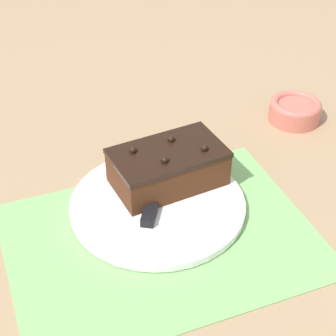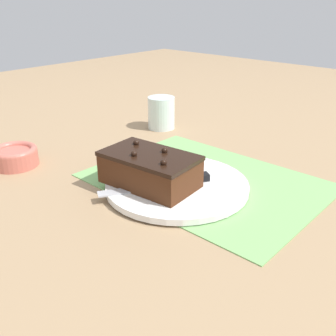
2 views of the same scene
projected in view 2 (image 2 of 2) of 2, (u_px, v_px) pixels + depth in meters
The scene contains 7 objects.
ground_plane at pixel (205, 181), 0.82m from camera, with size 3.00×3.00×0.00m, color #9E7F5B.
placemat_woven at pixel (205, 180), 0.81m from camera, with size 0.46×0.34×0.00m, color #7AB266.
cake_plate at pixel (177, 185), 0.78m from camera, with size 0.28×0.28×0.01m.
chocolate_cake at pixel (150, 169), 0.75m from camera, with size 0.19×0.12×0.07m.
serving_knife at pixel (175, 182), 0.76m from camera, with size 0.13×0.20×0.01m.
drinking_glass at pixel (161, 113), 1.12m from camera, with size 0.08×0.08×0.09m.
small_bowl at pixel (15, 156), 0.88m from camera, with size 0.10×0.10×0.04m.
Camera 2 is at (-0.43, 0.60, 0.36)m, focal length 42.00 mm.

